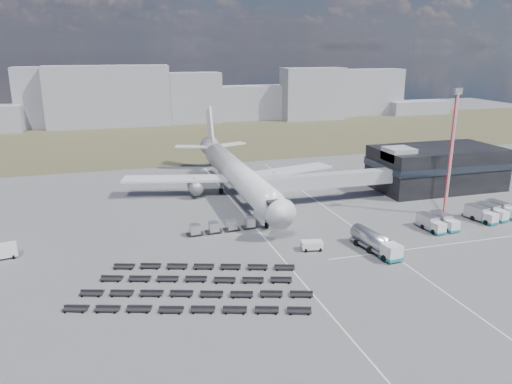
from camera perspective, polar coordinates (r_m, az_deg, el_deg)
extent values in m
plane|color=#565659|center=(87.31, 3.06, -6.07)|extent=(420.00, 420.00, 0.00)
cube|color=#47432A|center=(190.85, -8.18, 6.09)|extent=(420.00, 90.00, 0.01)
cube|color=silver|center=(91.11, 0.81, -5.07)|extent=(0.25, 110.00, 0.01)
cube|color=silver|center=(97.71, 10.95, -3.87)|extent=(0.25, 110.00, 0.01)
cube|color=silver|center=(92.08, 19.70, -5.83)|extent=(40.00, 0.25, 0.01)
cube|color=black|center=(128.42, 19.92, 2.62)|extent=(30.00, 16.00, 10.00)
cube|color=#262D38|center=(128.17, 19.97, 3.14)|extent=(30.40, 16.40, 1.60)
cube|color=#939399|center=(119.14, 16.02, 4.18)|extent=(6.00, 6.00, 3.00)
cube|color=#939399|center=(110.33, 8.38, 1.36)|extent=(29.80, 3.00, 3.00)
cube|color=#939399|center=(105.02, 1.84, 0.77)|extent=(4.00, 3.60, 3.40)
cylinder|color=slate|center=(106.65, 2.51, -0.42)|extent=(0.70, 0.70, 5.10)
cylinder|color=black|center=(107.27, 2.50, -1.50)|extent=(1.40, 0.90, 1.40)
cylinder|color=silver|center=(112.94, -2.03, 1.98)|extent=(5.60, 48.00, 5.60)
cone|color=silver|center=(88.57, 2.35, -2.07)|extent=(5.60, 5.00, 5.60)
cone|color=silver|center=(139.38, -4.98, 5.01)|extent=(5.60, 8.00, 5.60)
cube|color=black|center=(90.12, 1.94, -1.21)|extent=(2.20, 2.00, 0.80)
cube|color=silver|center=(115.58, -8.90, 1.51)|extent=(25.59, 11.38, 0.50)
cube|color=silver|center=(121.63, 3.31, 2.42)|extent=(25.59, 11.38, 0.50)
cylinder|color=slate|center=(114.61, -7.00, 0.58)|extent=(3.00, 5.00, 3.00)
cylinder|color=slate|center=(119.10, 2.04, 1.29)|extent=(3.00, 5.00, 3.00)
cube|color=silver|center=(140.25, -7.36, 5.17)|extent=(9.49, 5.63, 0.35)
cube|color=silver|center=(142.40, -2.97, 5.45)|extent=(9.49, 5.63, 0.35)
cube|color=silver|center=(141.29, -5.29, 7.50)|extent=(0.50, 9.06, 11.45)
cylinder|color=slate|center=(94.81, 1.24, -3.40)|extent=(0.50, 0.50, 2.50)
cylinder|color=slate|center=(117.02, -4.02, 0.40)|extent=(0.60, 0.60, 2.50)
cylinder|color=slate|center=(118.52, -1.01, 0.65)|extent=(0.60, 0.60, 2.50)
cylinder|color=black|center=(95.07, 1.23, -3.82)|extent=(0.50, 1.20, 1.20)
cube|color=gray|center=(231.45, -20.66, 10.15)|extent=(42.37, 12.00, 25.24)
cube|color=gray|center=(225.40, -16.52, 10.44)|extent=(51.06, 12.00, 25.73)
cube|color=gray|center=(229.53, -9.02, 10.55)|extent=(39.01, 12.00, 22.19)
cube|color=gray|center=(238.60, -0.85, 10.17)|extent=(44.91, 12.00, 15.68)
cube|color=gray|center=(240.50, 6.48, 11.09)|extent=(28.96, 12.00, 23.86)
cube|color=gray|center=(260.12, 11.09, 11.13)|extent=(50.54, 12.00, 22.52)
cube|color=gray|center=(272.68, 17.92, 9.20)|extent=(31.81, 12.00, 6.59)
cube|color=silver|center=(83.26, 15.24, -6.62)|extent=(2.97, 2.97, 2.50)
cube|color=#156F79|center=(83.64, 15.19, -7.24)|extent=(3.09, 3.09, 0.54)
cylinder|color=#BABABF|center=(86.85, 13.01, -5.14)|extent=(3.89, 8.46, 2.72)
cube|color=slate|center=(87.31, 12.96, -5.91)|extent=(3.79, 8.45, 0.38)
cylinder|color=black|center=(86.24, 13.61, -6.43)|extent=(2.97, 1.60, 1.20)
cube|color=silver|center=(85.40, 6.40, -6.11)|extent=(3.88, 2.62, 1.58)
cube|color=silver|center=(91.20, -27.05, -6.11)|extent=(4.86, 2.91, 2.41)
cube|color=silver|center=(121.97, 2.90, 1.18)|extent=(2.28, 5.50, 2.55)
cube|color=#156F79|center=(122.25, 2.89, 0.71)|extent=(2.37, 5.59, 0.41)
cube|color=silver|center=(97.65, 20.15, -3.88)|extent=(2.24, 2.15, 2.00)
cube|color=#156F79|center=(97.91, 20.10, -4.31)|extent=(2.34, 2.25, 0.41)
cube|color=#BABABF|center=(99.79, 18.99, -3.12)|extent=(2.49, 4.34, 2.37)
cube|color=silver|center=(99.65, 21.50, -3.63)|extent=(2.24, 2.15, 2.00)
cube|color=#156F79|center=(99.90, 21.45, -4.04)|extent=(2.34, 2.25, 0.41)
cube|color=#BABABF|center=(101.74, 20.33, -2.88)|extent=(2.49, 4.34, 2.37)
cube|color=silver|center=(106.77, 25.24, -2.75)|extent=(2.54, 2.47, 2.06)
cube|color=#156F79|center=(107.01, 25.19, -3.15)|extent=(2.65, 2.58, 0.42)
cube|color=#BABABF|center=(108.48, 23.89, -2.09)|extent=(3.10, 4.69, 2.44)
cube|color=silver|center=(109.29, 26.24, -2.46)|extent=(2.54, 2.47, 2.06)
cube|color=#156F79|center=(109.52, 26.19, -2.85)|extent=(2.65, 2.58, 0.42)
cube|color=#BABABF|center=(110.96, 24.90, -1.82)|extent=(3.10, 4.69, 2.44)
cube|color=silver|center=(111.84, 27.19, -2.18)|extent=(2.54, 2.47, 2.06)
cube|color=#156F79|center=(112.07, 27.14, -2.57)|extent=(2.65, 2.58, 0.42)
cube|color=#BABABF|center=(113.48, 25.87, -1.56)|extent=(3.10, 4.69, 2.44)
cube|color=black|center=(91.97, -7.00, -4.77)|extent=(3.01, 1.99, 0.20)
cube|color=#BABABF|center=(91.64, -7.02, -4.22)|extent=(1.90, 1.90, 1.66)
cube|color=black|center=(92.81, -4.87, -4.50)|extent=(3.01, 1.99, 0.20)
cube|color=#BABABF|center=(92.48, -4.89, -3.96)|extent=(1.90, 1.90, 1.66)
cube|color=black|center=(93.78, -2.79, -4.24)|extent=(3.01, 1.99, 0.20)
cube|color=#BABABF|center=(93.46, -2.79, -3.69)|extent=(1.90, 1.90, 1.66)
cube|color=black|center=(94.88, -0.75, -3.97)|extent=(3.01, 1.99, 0.20)
cube|color=#BABABF|center=(94.56, -0.75, -3.44)|extent=(1.90, 1.90, 1.66)
cube|color=black|center=(67.26, -7.88, -13.06)|extent=(32.24, 11.75, 0.75)
cube|color=black|center=(71.07, -7.33, -11.34)|extent=(32.24, 11.75, 0.75)
cube|color=black|center=(74.93, -6.85, -9.79)|extent=(28.27, 10.46, 0.75)
cube|color=black|center=(78.85, -6.41, -8.40)|extent=(28.27, 10.46, 0.75)
cylinder|color=red|center=(106.18, 21.35, 3.83)|extent=(0.69, 0.69, 24.66)
cube|color=slate|center=(104.44, 22.07, 10.60)|extent=(2.43, 1.36, 1.18)
cube|color=#565659|center=(109.22, 20.70, -2.41)|extent=(1.97, 1.97, 0.30)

